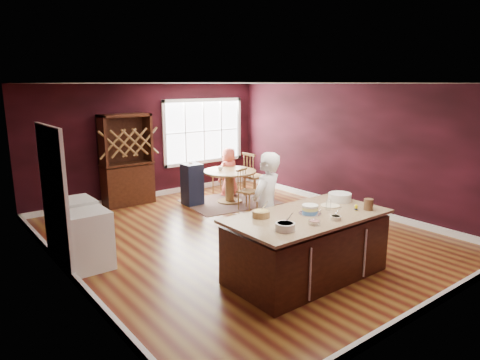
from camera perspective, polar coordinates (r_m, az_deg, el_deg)
name	(u,v)px	position (r m, az deg, el deg)	size (l,w,h in m)	color
room_shell	(241,162)	(7.47, 0.08, 2.36)	(7.00, 7.00, 7.00)	brown
window	(204,131)	(11.11, -4.88, 6.50)	(2.36, 0.10, 1.66)	white
doorway	(55,201)	(6.79, -23.48, -2.58)	(0.08, 1.26, 2.13)	white
kitchen_island	(306,247)	(6.17, 8.85, -8.86)	(2.31, 1.21, 0.92)	black
dining_table	(230,180)	(9.85, -1.40, 0.05)	(1.22, 1.22, 0.75)	olive
baker	(266,207)	(6.53, 3.49, -3.68)	(0.62, 0.41, 1.71)	silver
layer_cake	(310,210)	(6.03, 9.32, -3.90)	(0.32, 0.32, 0.13)	silver
bowl_blue	(285,227)	(5.34, 6.05, -6.21)	(0.25, 0.25, 0.10)	white
bowl_yellow	(261,214)	(5.82, 2.83, -4.54)	(0.24, 0.24, 0.09)	brown
bowl_pink	(314,222)	(5.60, 9.90, -5.60)	(0.16, 0.16, 0.06)	white
bowl_olive	(336,218)	(5.85, 12.64, -4.96)	(0.15, 0.15, 0.06)	beige
drinking_glass	(328,205)	(6.26, 11.71, -3.28)	(0.08, 0.08, 0.15)	silver
dinner_plate	(330,206)	(6.47, 11.92, -3.38)	(0.28, 0.28, 0.02)	#FCE9B2
white_tub	(340,197)	(6.79, 13.16, -2.22)	(0.35, 0.35, 0.12)	white
stoneware_crock	(368,204)	(6.41, 16.76, -3.14)	(0.13, 0.13, 0.16)	#4A3219
toy_figurine	(356,207)	(6.35, 15.22, -3.55)	(0.05, 0.05, 0.08)	#F4E804
rug	(230,202)	(9.98, -1.38, -2.92)	(2.00, 1.55, 0.01)	brown
chair_east	(255,174)	(10.38, 1.98, 0.78)	(0.46, 0.44, 1.10)	brown
chair_south	(248,190)	(9.26, 1.06, -1.28)	(0.38, 0.36, 0.91)	brown
chair_north	(222,173)	(10.72, -2.45, 0.88)	(0.42, 0.40, 1.00)	olive
seated_woman	(229,172)	(10.43, -1.48, 1.09)	(0.58, 0.38, 1.18)	#D25244
high_chair	(192,183)	(9.73, -6.39, -0.44)	(0.40, 0.40, 0.98)	black
toddler	(193,170)	(9.67, -6.22, 1.40)	(0.18, 0.14, 0.26)	#8CA5BF
table_plate	(240,170)	(9.86, -0.01, 1.39)	(0.20, 0.20, 0.01)	beige
table_cup	(220,169)	(9.80, -2.65, 1.53)	(0.11, 0.11, 0.09)	white
hutch	(127,160)	(9.92, -14.87, 2.60)	(1.12, 0.47, 2.05)	black
washer	(88,240)	(6.75, -19.62, -7.56)	(0.61, 0.59, 0.88)	silver
dryer	(74,228)	(7.32, -21.24, -5.95)	(0.63, 0.61, 0.92)	silver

